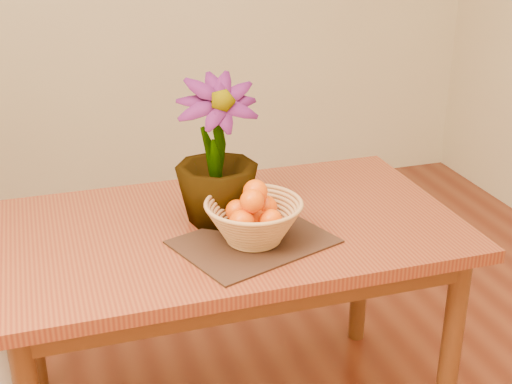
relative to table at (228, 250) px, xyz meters
name	(u,v)px	position (x,y,z in m)	size (l,w,h in m)	color
table	(228,250)	(0.00, 0.00, 0.00)	(1.40, 0.80, 0.75)	brown
placemat	(254,242)	(0.04, -0.14, 0.09)	(0.42, 0.31, 0.01)	#351C13
wicker_basket	(254,223)	(0.04, -0.14, 0.15)	(0.28, 0.28, 0.12)	tan
orange_pile	(254,209)	(0.04, -0.14, 0.19)	(0.16, 0.16, 0.13)	#FF6304
potted_plant	(216,152)	(-0.02, 0.04, 0.31)	(0.25, 0.25, 0.44)	#124112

